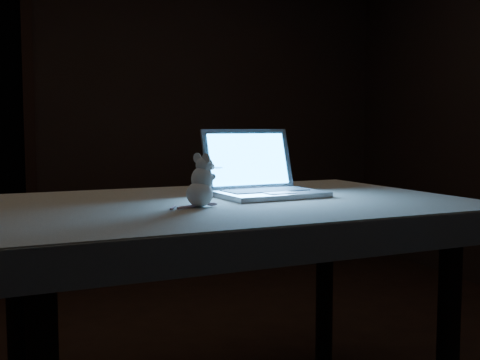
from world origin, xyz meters
name	(u,v)px	position (x,y,z in m)	size (l,w,h in m)	color
back_wall	(112,98)	(0.00, 2.50, 1.30)	(4.50, 0.04, 2.60)	black
table	(226,319)	(0.00, -0.32, 0.41)	(1.52, 0.98, 0.81)	black
tablecloth	(226,217)	(-0.01, -0.35, 0.77)	(1.62, 1.08, 0.10)	#BAB09E
laptop	(270,162)	(0.19, -0.26, 0.95)	(0.37, 0.32, 0.25)	#BBBBC1
plush_mouse	(199,180)	(-0.13, -0.45, 0.91)	(0.12, 0.12, 0.17)	white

